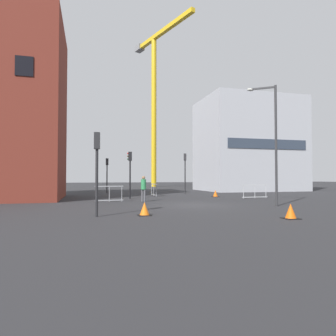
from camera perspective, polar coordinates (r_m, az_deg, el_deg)
ground at (r=18.29m, az=5.03°, el=-6.94°), size 160.00×160.00×0.00m
office_block at (r=39.83m, az=14.79°, el=4.14°), size 11.78×8.82×11.41m
construction_crane at (r=55.62m, az=-2.47°, el=14.85°), size 6.67×16.65×27.12m
streetlamp_tall at (r=18.77m, az=18.98°, el=5.93°), size 1.44×1.02×7.02m
traffic_light_near at (r=30.92m, az=3.22°, el=0.24°), size 0.34×0.39×4.07m
traffic_light_far at (r=23.74m, az=-7.14°, el=0.21°), size 0.38×0.27×3.64m
traffic_light_corner at (r=13.16m, az=-13.20°, el=1.58°), size 0.27×0.38×3.55m
traffic_light_median at (r=32.35m, az=-11.37°, el=-0.29°), size 0.27×0.38×3.63m
pedestrian_walking at (r=20.82m, az=-4.62°, el=-3.51°), size 0.34×0.34×1.74m
safety_barrier_rear at (r=27.19m, az=-2.69°, el=-4.05°), size 0.07×2.17×1.08m
safety_barrier_right_run at (r=20.95m, az=-10.95°, el=-4.72°), size 1.90×0.29×1.08m
safety_barrier_mid_span at (r=24.90m, az=15.98°, el=-4.20°), size 2.20×0.08×1.08m
traffic_cone_orange at (r=13.33m, az=-4.43°, el=-7.74°), size 0.57×0.57×0.58m
traffic_cone_on_verge at (r=13.20m, az=22.02°, el=-7.63°), size 0.59×0.59×0.60m
traffic_cone_striped at (r=26.11m, az=8.89°, el=-4.80°), size 0.55×0.55×0.56m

